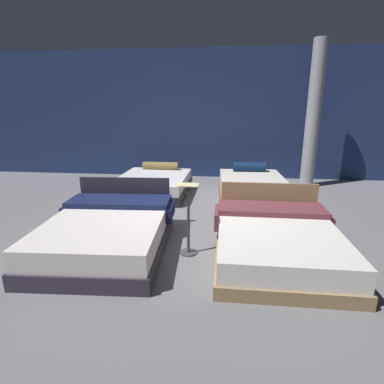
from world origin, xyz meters
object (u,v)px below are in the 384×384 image
bed_0 (108,232)px  support_pillar (313,116)px  bed_1 (276,240)px  bed_2 (154,184)px  price_sign (188,228)px  bed_3 (252,187)px

bed_0 → support_pillar: (3.74, 4.02, 1.50)m
bed_0 → bed_1: (2.34, 0.03, -0.02)m
bed_2 → support_pillar: 4.21m
support_pillar → bed_0: bearing=-132.9°
bed_1 → support_pillar: support_pillar is taller
bed_2 → bed_0: bearing=-88.4°
bed_2 → price_sign: (1.18, -2.93, 0.16)m
bed_3 → price_sign: size_ratio=1.99×
bed_2 → bed_3: 2.28m
bed_1 → bed_3: (-0.10, 2.82, 0.01)m
bed_0 → bed_3: size_ratio=1.11×
bed_1 → bed_2: bearing=129.5°
bed_0 → price_sign: 1.16m
bed_3 → price_sign: 3.06m
price_sign → bed_3: bearing=69.0°
bed_1 → bed_2: size_ratio=1.03×
bed_3 → bed_2: bearing=175.6°
bed_2 → price_sign: 3.16m
support_pillar → price_sign: bearing=-122.6°
bed_3 → support_pillar: (1.49, 1.18, 1.51)m
bed_0 → support_pillar: 5.69m
bed_0 → price_sign: size_ratio=2.21×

